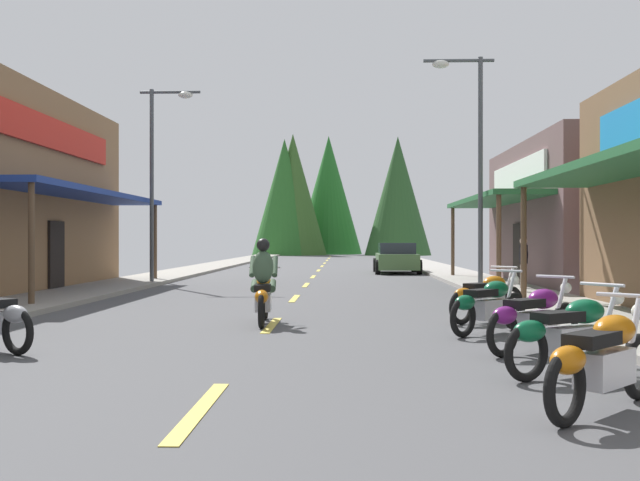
{
  "coord_description": "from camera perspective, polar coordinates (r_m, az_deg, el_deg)",
  "views": [
    {
      "loc": [
        1.31,
        0.36,
        1.54
      ],
      "look_at": [
        0.45,
        26.43,
        1.52
      ],
      "focal_mm": 41.91,
      "sensor_mm": 36.0,
      "label": 1
    }
  ],
  "objects": [
    {
      "name": "motorcycle_parked_right_2",
      "position": [
        8.98,
        18.64,
        -6.69
      ],
      "size": [
        1.84,
        1.26,
        1.04
      ],
      "rotation": [
        0.0,
        0.0,
        0.58
      ],
      "color": "black",
      "rests_on": "ground"
    },
    {
      "name": "motorcycle_parked_right_3",
      "position": [
        10.7,
        16.01,
        -5.6
      ],
      "size": [
        1.64,
        1.52,
        1.04
      ],
      "rotation": [
        0.0,
        0.0,
        0.74
      ],
      "color": "black",
      "rests_on": "ground"
    },
    {
      "name": "sidewalk_left",
      "position": [
        31.6,
        -11.66,
        -2.63
      ],
      "size": [
        2.35,
        92.1,
        0.12
      ],
      "primitive_type": "cube",
      "color": "gray",
      "rests_on": "ground"
    },
    {
      "name": "storefront_right_far",
      "position": [
        27.59,
        23.12,
        1.88
      ],
      "size": [
        9.94,
        10.4,
        4.83
      ],
      "color": "brown",
      "rests_on": "ground"
    },
    {
      "name": "pedestrian_browsing",
      "position": [
        22.68,
        15.27,
        -1.49
      ],
      "size": [
        0.29,
        0.57,
        1.62
      ],
      "rotation": [
        0.0,
        0.0,
        3.22
      ],
      "color": "#726659",
      "rests_on": "ground"
    },
    {
      "name": "motorcycle_parked_right_5",
      "position": [
        14.35,
        12.6,
        -4.16
      ],
      "size": [
        1.67,
        1.49,
        1.04
      ],
      "rotation": [
        0.0,
        0.0,
        0.72
      ],
      "color": "black",
      "rests_on": "ground"
    },
    {
      "name": "streetlamp_left",
      "position": [
        26.32,
        -12.1,
        6.1
      ],
      "size": [
        2.07,
        0.3,
        6.71
      ],
      "color": "#474C51",
      "rests_on": "ground"
    },
    {
      "name": "ground",
      "position": [
        30.75,
        -0.55,
        -2.91
      ],
      "size": [
        9.82,
        92.1,
        0.1
      ],
      "primitive_type": "cube",
      "color": "#4C4C4F"
    },
    {
      "name": "motorcycle_parked_right_4",
      "position": [
        12.6,
        12.75,
        -4.75
      ],
      "size": [
        1.55,
        1.61,
        1.04
      ],
      "rotation": [
        0.0,
        0.0,
        0.81
      ],
      "color": "black",
      "rests_on": "ground"
    },
    {
      "name": "motorcycle_parked_right_1",
      "position": [
        7.17,
        20.82,
        -8.41
      ],
      "size": [
        1.53,
        1.63,
        1.04
      ],
      "rotation": [
        0.0,
        0.0,
        0.82
      ],
      "color": "black",
      "rests_on": "ground"
    },
    {
      "name": "streetlamp_right",
      "position": [
        22.61,
        11.43,
        7.41
      ],
      "size": [
        2.07,
        0.3,
        6.93
      ],
      "color": "#474C51",
      "rests_on": "ground"
    },
    {
      "name": "rider_cruising_lead",
      "position": [
        13.72,
        -4.35,
        -3.66
      ],
      "size": [
        0.6,
        2.14,
        1.57
      ],
      "rotation": [
        0.0,
        0.0,
        1.63
      ],
      "color": "black",
      "rests_on": "ground"
    },
    {
      "name": "centerline_dashes",
      "position": [
        34.47,
        -0.29,
        -2.5
      ],
      "size": [
        0.16,
        69.38,
        0.01
      ],
      "color": "#E0C64C",
      "rests_on": "ground"
    },
    {
      "name": "parked_car_curbside",
      "position": [
        34.66,
        5.87,
        -1.36
      ],
      "size": [
        2.09,
        4.32,
        1.4
      ],
      "rotation": [
        0.0,
        0.0,
        1.56
      ],
      "color": "#4C723F",
      "rests_on": "ground"
    },
    {
      "name": "sidewalk_right",
      "position": [
        31.09,
        10.74,
        -2.68
      ],
      "size": [
        2.35,
        92.1,
        0.12
      ],
      "primitive_type": "cube",
      "color": "#9E9991",
      "rests_on": "ground"
    },
    {
      "name": "treeline_backdrop",
      "position": [
        76.75,
        0.01,
        3.42
      ],
      "size": [
        17.97,
        13.0,
        12.8
      ],
      "color": "#226423",
      "rests_on": "ground"
    }
  ]
}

